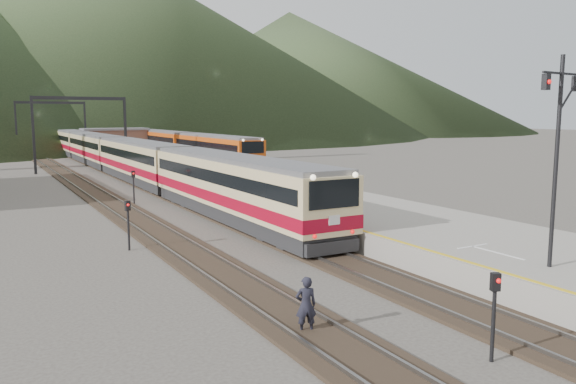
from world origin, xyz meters
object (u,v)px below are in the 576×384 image
second_train (163,142)px  signal_mast (558,140)px  main_train (115,153)px  worker (306,305)px

second_train → signal_mast: size_ratio=8.71×
main_train → signal_mast: (3.78, -48.67, 3.21)m
main_train → worker: size_ratio=50.28×
main_train → second_train: main_train is taller
second_train → signal_mast: (-7.72, -69.57, 3.23)m
signal_mast → worker: size_ratio=4.27×
second_train → worker: bearing=-103.7°
second_train → signal_mast: 70.07m
main_train → signal_mast: signal_mast is taller
main_train → second_train: bearing=61.2°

